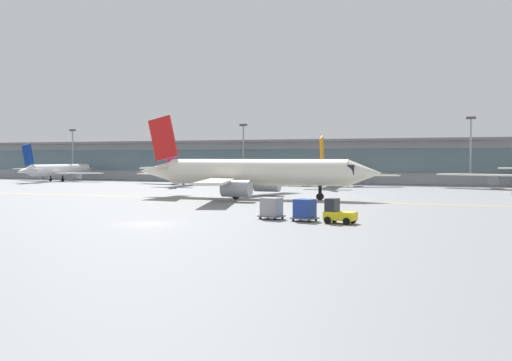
# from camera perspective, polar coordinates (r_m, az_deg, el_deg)

# --- Properties ---
(ground_plane) EXTENTS (400.00, 400.00, 0.00)m
(ground_plane) POSITION_cam_1_polar(r_m,az_deg,el_deg) (49.08, -10.63, -4.26)
(ground_plane) COLOR gray
(taxiway_centreline_stripe) EXTENTS (110.00, 1.82, 0.01)m
(taxiway_centreline_stripe) POSITION_cam_1_polar(r_m,az_deg,el_deg) (76.21, -0.47, -1.90)
(taxiway_centreline_stripe) COLOR yellow
(taxiway_centreline_stripe) RESTS_ON ground_plane
(terminal_concourse) EXTENTS (212.47, 11.00, 9.60)m
(terminal_concourse) POSITION_cam_1_polar(r_m,az_deg,el_deg) (130.73, 9.40, 1.97)
(terminal_concourse) COLOR #9EA3A8
(terminal_concourse) RESTS_ON ground_plane
(gate_airplane_0) EXTENTS (24.32, 26.09, 8.66)m
(gate_airplane_0) POSITION_cam_1_polar(r_m,az_deg,el_deg) (143.70, -18.86, 0.98)
(gate_airplane_0) COLOR white
(gate_airplane_0) RESTS_ON ground_plane
(gate_airplane_1) EXTENTS (25.99, 27.95, 9.26)m
(gate_airplane_1) POSITION_cam_1_polar(r_m,az_deg,el_deg) (120.57, -6.15, 0.95)
(gate_airplane_1) COLOR white
(gate_airplane_1) RESTS_ON ground_plane
(gate_airplane_2) EXTENTS (26.58, 28.72, 9.51)m
(gate_airplane_2) POSITION_cam_1_polar(r_m,az_deg,el_deg) (113.52, 7.38, 0.90)
(gate_airplane_2) COLOR silver
(gate_airplane_2) RESTS_ON ground_plane
(taxiing_regional_jet) EXTENTS (35.04, 32.67, 11.64)m
(taxiing_regional_jet) POSITION_cam_1_polar(r_m,az_deg,el_deg) (78.06, -0.26, 0.76)
(taxiing_regional_jet) COLOR silver
(taxiing_regional_jet) RESTS_ON ground_plane
(baggage_tug) EXTENTS (2.82, 2.03, 2.10)m
(baggage_tug) POSITION_cam_1_polar(r_m,az_deg,el_deg) (49.06, 8.12, -3.20)
(baggage_tug) COLOR yellow
(baggage_tug) RESTS_ON ground_plane
(cargo_dolly_lead) EXTENTS (2.37, 1.97, 1.94)m
(cargo_dolly_lead) POSITION_cam_1_polar(r_m,az_deg,el_deg) (50.37, 4.85, -2.86)
(cargo_dolly_lead) COLOR #595B60
(cargo_dolly_lead) RESTS_ON ground_plane
(cargo_dolly_trailing) EXTENTS (2.37, 1.97, 1.94)m
(cargo_dolly_trailing) POSITION_cam_1_polar(r_m,az_deg,el_deg) (51.95, 1.54, -2.69)
(cargo_dolly_trailing) COLOR #595B60
(cargo_dolly_trailing) RESTS_ON ground_plane
(apron_light_mast_0) EXTENTS (1.80, 0.36, 12.76)m
(apron_light_mast_0) POSITION_cam_1_polar(r_m,az_deg,el_deg) (153.41, -17.71, 2.74)
(apron_light_mast_0) COLOR gray
(apron_light_mast_0) RESTS_ON ground_plane
(apron_light_mast_1) EXTENTS (1.80, 0.36, 13.17)m
(apron_light_mast_1) POSITION_cam_1_polar(r_m,az_deg,el_deg) (129.89, -1.26, 3.04)
(apron_light_mast_1) COLOR gray
(apron_light_mast_1) RESTS_ON ground_plane
(apron_light_mast_2) EXTENTS (1.80, 0.36, 13.49)m
(apron_light_mast_2) POSITION_cam_1_polar(r_m,az_deg,el_deg) (118.83, 20.50, 3.04)
(apron_light_mast_2) COLOR gray
(apron_light_mast_2) RESTS_ON ground_plane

